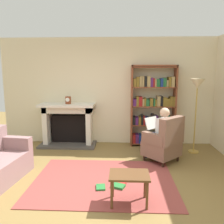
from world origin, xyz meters
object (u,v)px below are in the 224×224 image
at_px(bookshelf, 153,107).
at_px(floor_lamp, 197,90).
at_px(seated_reader, 160,132).
at_px(side_table, 129,179).
at_px(mantel_clock, 68,100).
at_px(fireplace, 68,123).
at_px(armchair_reading, 164,142).

bearing_deg(bookshelf, floor_lamp, -28.92).
relative_size(seated_reader, side_table, 2.04).
xyz_separation_m(mantel_clock, bookshelf, (2.11, 0.14, -0.17)).
xyz_separation_m(fireplace, floor_lamp, (3.04, -0.46, 0.88)).
bearing_deg(mantel_clock, fireplace, 110.19).
height_order(bookshelf, floor_lamp, bookshelf).
bearing_deg(seated_reader, side_table, 24.64).
relative_size(mantel_clock, floor_lamp, 0.11).
distance_m(bookshelf, floor_lamp, 1.12).
distance_m(mantel_clock, armchair_reading, 2.53).
xyz_separation_m(mantel_clock, side_table, (1.45, -2.57, -0.78)).
bearing_deg(mantel_clock, armchair_reading, -23.82).
relative_size(armchair_reading, floor_lamp, 0.57).
relative_size(fireplace, side_table, 2.51).
bearing_deg(mantel_clock, side_table, -60.61).
relative_size(bookshelf, armchair_reading, 2.08).
bearing_deg(mantel_clock, floor_lamp, -6.86).
xyz_separation_m(fireplace, bookshelf, (2.14, 0.03, 0.42)).
relative_size(side_table, floor_lamp, 0.33).
bearing_deg(armchair_reading, fireplace, -68.82).
bearing_deg(fireplace, mantel_clock, -69.81).
distance_m(seated_reader, floor_lamp, 1.31).
bearing_deg(fireplace, seated_reader, -24.57).
bearing_deg(mantel_clock, seated_reader, -22.69).
relative_size(seated_reader, floor_lamp, 0.67).
height_order(mantel_clock, side_table, mantel_clock).
distance_m(mantel_clock, floor_lamp, 3.04).
bearing_deg(floor_lamp, seated_reader, -148.87).
bearing_deg(seated_reader, fireplace, -67.80).
bearing_deg(bookshelf, mantel_clock, -176.33).
height_order(mantel_clock, floor_lamp, floor_lamp).
bearing_deg(bookshelf, side_table, -103.71).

